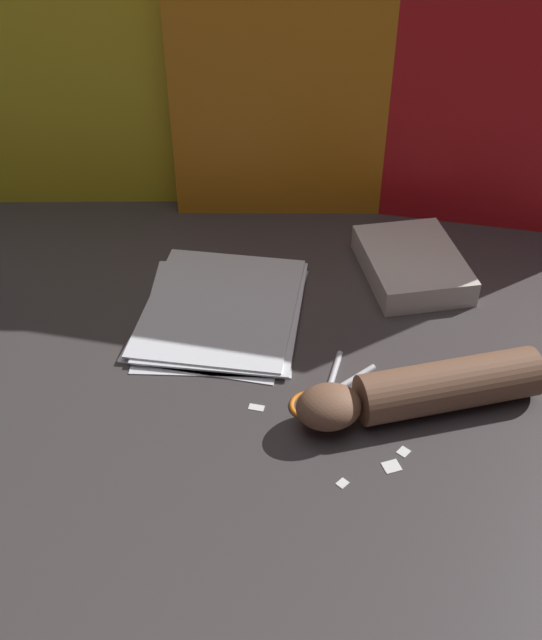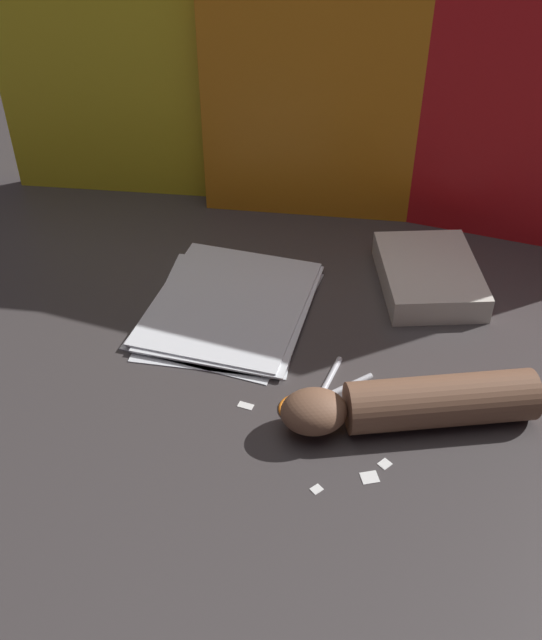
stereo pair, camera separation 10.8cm
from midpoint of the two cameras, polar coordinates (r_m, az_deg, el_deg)
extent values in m
plane|color=#3D3838|center=(1.12, -1.46, -2.03)|extent=(6.00, 6.00, 0.00)
cube|color=yellow|center=(1.41, -11.81, 17.57)|extent=(0.69, 0.12, 0.49)
cube|color=orange|center=(1.33, 2.45, 18.58)|extent=(0.57, 0.09, 0.55)
cube|color=red|center=(1.33, 14.14, 17.58)|extent=(0.54, 0.06, 0.56)
cube|color=white|center=(1.19, -6.51, 0.44)|extent=(0.26, 0.30, 0.00)
cube|color=white|center=(1.19, -6.58, 0.47)|extent=(0.26, 0.31, 0.00)
cube|color=white|center=(1.19, -6.09, 0.69)|extent=(0.24, 0.29, 0.00)
cube|color=white|center=(1.19, -6.43, 1.00)|extent=(0.24, 0.29, 0.00)
cube|color=silver|center=(1.27, 8.33, 4.12)|extent=(0.21, 0.24, 0.04)
sphere|color=silver|center=(1.04, 1.34, -5.73)|extent=(0.01, 0.01, 0.01)
cylinder|color=silver|center=(1.07, 1.96, -4.05)|extent=(0.02, 0.09, 0.01)
torus|color=orange|center=(1.02, 0.88, -6.95)|extent=(0.06, 0.06, 0.01)
cylinder|color=silver|center=(1.06, 3.24, -4.60)|extent=(0.07, 0.07, 0.01)
torus|color=orange|center=(1.03, -0.04, -6.53)|extent=(0.08, 0.08, 0.01)
cylinder|color=brown|center=(1.03, 10.49, -5.05)|extent=(0.26, 0.16, 0.07)
ellipsoid|color=brown|center=(0.98, 1.28, -6.76)|extent=(0.11, 0.10, 0.05)
cube|color=white|center=(1.03, -4.13, -6.79)|extent=(0.02, 0.01, 0.00)
cube|color=white|center=(0.94, 2.15, -12.47)|extent=(0.02, 0.02, 0.00)
cube|color=white|center=(0.98, 6.96, -10.07)|extent=(0.02, 0.02, 0.00)
cube|color=white|center=(0.96, 5.98, -11.18)|extent=(0.03, 0.03, 0.00)
camera|label=1|loc=(0.05, -92.86, -2.30)|focal=42.00mm
camera|label=2|loc=(0.05, 87.14, 2.30)|focal=42.00mm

